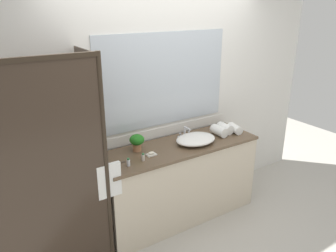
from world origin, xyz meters
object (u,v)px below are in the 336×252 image
at_px(soap_dish, 151,154).
at_px(rolled_towel_near_edge, 235,129).
at_px(faucet, 185,133).
at_px(amenity_bottle_body_wash, 128,162).
at_px(rolled_towel_far_edge, 219,131).
at_px(sink_basin, 196,139).
at_px(rolled_towel_middle, 225,128).
at_px(potted_plant, 137,141).
at_px(amenity_bottle_shampoo, 143,157).

relative_size(soap_dish, rolled_towel_near_edge, 0.52).
height_order(faucet, amenity_bottle_body_wash, faucet).
bearing_deg(soap_dish, rolled_towel_far_edge, 2.38).
bearing_deg(amenity_bottle_body_wash, sink_basin, 6.67).
distance_m(faucet, rolled_towel_middle, 0.49).
xyz_separation_m(soap_dish, rolled_towel_far_edge, (0.92, 0.04, 0.04)).
relative_size(rolled_towel_near_edge, rolled_towel_far_edge, 0.96).
bearing_deg(rolled_towel_middle, faucet, 162.55).
bearing_deg(potted_plant, amenity_bottle_shampoo, -104.09).
bearing_deg(potted_plant, faucet, 3.25).
relative_size(amenity_bottle_body_wash, amenity_bottle_shampoo, 1.04).
height_order(potted_plant, rolled_towel_middle, potted_plant).
xyz_separation_m(soap_dish, amenity_bottle_shampoo, (-0.13, -0.06, 0.02)).
distance_m(potted_plant, rolled_towel_far_edge, 1.00).
height_order(amenity_bottle_body_wash, rolled_towel_near_edge, rolled_towel_near_edge).
relative_size(potted_plant, rolled_towel_near_edge, 0.91).
bearing_deg(rolled_towel_far_edge, soap_dish, -177.62).
xyz_separation_m(amenity_bottle_body_wash, rolled_towel_far_edge, (1.22, 0.13, 0.02)).
xyz_separation_m(sink_basin, potted_plant, (-0.63, 0.16, 0.06)).
relative_size(sink_basin, rolled_towel_near_edge, 2.37).
relative_size(faucet, potted_plant, 0.96).
xyz_separation_m(potted_plant, amenity_bottle_shampoo, (-0.06, -0.24, -0.07)).
relative_size(faucet, rolled_towel_near_edge, 0.88).
height_order(sink_basin, rolled_towel_near_edge, rolled_towel_near_edge).
bearing_deg(soap_dish, rolled_towel_middle, 3.56).
bearing_deg(potted_plant, rolled_towel_near_edge, -7.80).
bearing_deg(rolled_towel_middle, soap_dish, -176.44).
height_order(potted_plant, amenity_bottle_shampoo, potted_plant).
bearing_deg(amenity_bottle_shampoo, potted_plant, 75.91).
bearing_deg(amenity_bottle_body_wash, faucet, 19.25).
bearing_deg(amenity_bottle_shampoo, rolled_towel_near_edge, 3.30).
bearing_deg(rolled_towel_far_edge, sink_basin, -175.57).
xyz_separation_m(faucet, amenity_bottle_body_wash, (-0.86, -0.30, -0.00)).
relative_size(soap_dish, rolled_towel_far_edge, 0.50).
bearing_deg(rolled_towel_near_edge, amenity_bottle_body_wash, -176.04).
bearing_deg(amenity_bottle_shampoo, rolled_towel_far_edge, 5.55).
relative_size(sink_basin, rolled_towel_far_edge, 2.28).
height_order(amenity_bottle_body_wash, rolled_towel_far_edge, rolled_towel_far_edge).
bearing_deg(amenity_bottle_body_wash, rolled_towel_far_edge, 6.02).
xyz_separation_m(rolled_towel_near_edge, rolled_towel_middle, (-0.11, 0.05, 0.01)).
bearing_deg(rolled_towel_near_edge, amenity_bottle_shampoo, -176.70).
relative_size(faucet, rolled_towel_middle, 0.90).
xyz_separation_m(soap_dish, rolled_towel_near_edge, (1.14, 0.01, 0.03)).
xyz_separation_m(sink_basin, amenity_bottle_body_wash, (-0.86, -0.10, -0.01)).
distance_m(amenity_bottle_shampoo, rolled_towel_near_edge, 1.27).
xyz_separation_m(potted_plant, rolled_towel_middle, (1.10, -0.11, -0.05)).
bearing_deg(rolled_towel_near_edge, rolled_towel_far_edge, 172.53).
bearing_deg(soap_dish, potted_plant, 110.86).
relative_size(rolled_towel_near_edge, rolled_towel_middle, 1.02).
bearing_deg(rolled_towel_far_edge, rolled_towel_near_edge, -7.47).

